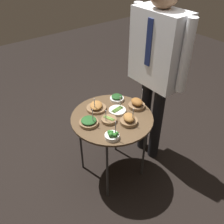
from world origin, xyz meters
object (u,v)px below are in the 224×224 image
bowl_roast_far_rim (129,120)px  bowl_spinach_back_left (89,122)px  bowl_roast_center (96,107)px  bowl_asparagus_mid_left (109,120)px  waiter_figure (158,58)px  bowl_roast_mid_right (137,104)px  serving_cart (112,121)px  bowl_spinach_back_right (117,98)px  bowl_asparagus_front_right (117,110)px  bowl_broccoli_front_center (112,135)px

bowl_roast_far_rim → bowl_spinach_back_left: (-0.18, -0.26, -0.01)m
bowl_roast_center → bowl_asparagus_mid_left: bearing=-4.0°
bowl_roast_center → waiter_figure: 0.66m
bowl_roast_mid_right → bowl_asparagus_mid_left: (0.01, -0.31, -0.02)m
serving_cart → bowl_roast_far_rim: bowl_roast_far_rim is taller
serving_cart → waiter_figure: (0.00, 0.48, 0.45)m
bowl_spinach_back_left → bowl_spinach_back_right: 0.42m
bowl_roast_far_rim → bowl_roast_center: size_ratio=0.92×
bowl_asparagus_front_right → waiter_figure: 0.55m
bowl_roast_far_rim → bowl_roast_mid_right: 0.24m
bowl_broccoli_front_center → bowl_roast_center: size_ratio=0.95×
bowl_roast_far_rim → bowl_roast_mid_right: bearing=122.6°
bowl_broccoli_front_center → waiter_figure: (-0.21, 0.64, 0.37)m
bowl_spinach_back_left → bowl_spinach_back_right: size_ratio=1.27×
bowl_roast_mid_right → bowl_spinach_back_right: 0.21m
bowl_roast_center → bowl_asparagus_mid_left: (0.20, -0.01, -0.01)m
bowl_asparagus_front_right → bowl_asparagus_mid_left: (0.06, -0.14, 0.00)m
bowl_roast_center → bowl_roast_mid_right: bearing=57.6°
bowl_broccoli_front_center → bowl_roast_far_rim: 0.23m
bowl_asparagus_front_right → bowl_asparagus_mid_left: 0.15m
bowl_roast_mid_right → bowl_spinach_back_right: size_ratio=1.44×
bowl_roast_mid_right → bowl_asparagus_mid_left: bowl_roast_mid_right is taller
bowl_spinach_back_left → bowl_spinach_back_right: bearing=109.3°
serving_cart → bowl_roast_center: (-0.17, -0.04, 0.07)m
bowl_spinach_back_left → bowl_spinach_back_right: (-0.14, 0.40, -0.00)m
bowl_asparagus_front_right → bowl_roast_mid_right: bearing=73.8°
bowl_roast_far_rim → bowl_asparagus_front_right: (-0.18, 0.02, -0.02)m
bowl_broccoli_front_center → waiter_figure: bearing=108.0°
bowl_roast_center → bowl_spinach_back_right: size_ratio=1.40×
bowl_spinach_back_left → bowl_broccoli_front_center: bearing=10.9°
bowl_broccoli_front_center → bowl_asparagus_front_right: (-0.24, 0.24, -0.01)m
bowl_roast_center → waiter_figure: waiter_figure is taller
bowl_spinach_back_left → bowl_asparagus_mid_left: 0.17m
serving_cart → bowl_roast_far_rim: bearing=20.9°
bowl_spinach_back_left → bowl_roast_mid_right: size_ratio=0.88×
bowl_asparagus_front_right → bowl_spinach_back_left: bowl_spinach_back_left is taller
serving_cart → bowl_asparagus_front_right: size_ratio=4.69×
bowl_broccoli_front_center → bowl_roast_far_rim: (-0.06, 0.22, 0.01)m
bowl_asparagus_front_right → bowl_asparagus_mid_left: bearing=-65.0°
serving_cart → bowl_spinach_back_left: 0.22m
bowl_roast_center → bowl_broccoli_front_center: bearing=-17.0°
bowl_asparagus_front_right → bowl_broccoli_front_center: bearing=-44.8°
bowl_broccoli_front_center → bowl_roast_far_rim: bowl_broccoli_front_center is taller
serving_cart → bowl_asparagus_front_right: bearing=110.9°
waiter_figure → bowl_roast_far_rim: bearing=-71.0°
bowl_broccoli_front_center → bowl_roast_center: (-0.38, 0.12, -0.00)m
bowl_spinach_back_right → bowl_broccoli_front_center: bearing=-42.1°
bowl_asparagus_mid_left → waiter_figure: waiter_figure is taller
bowl_asparagus_front_right → bowl_asparagus_mid_left: size_ratio=1.16×
bowl_roast_far_rim → bowl_spinach_back_right: 0.35m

